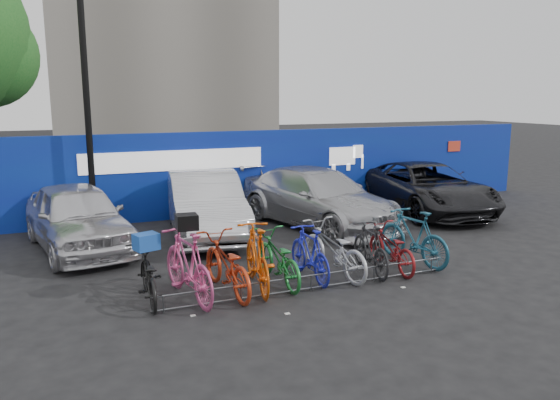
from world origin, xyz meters
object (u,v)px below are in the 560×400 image
bike_5 (310,253)px  bike_rack (311,282)px  car_2 (318,198)px  bike_3 (257,257)px  bike_4 (278,258)px  car_0 (77,217)px  car_1 (205,204)px  bike_7 (370,248)px  bike_6 (333,250)px  car_3 (426,188)px  bike_1 (188,265)px  bike_0 (148,276)px  bike_9 (413,237)px  lamppost (87,101)px  bike_8 (391,248)px  bike_2 (226,265)px

bike_5 → bike_rack: bearing=67.7°
car_2 → bike_3: car_2 is taller
bike_4 → car_0: bearing=-50.7°
car_1 → bike_7: bearing=-53.7°
bike_6 → car_3: bearing=-150.5°
bike_1 → bike_0: bearing=-22.3°
car_2 → bike_7: 4.03m
bike_0 → bike_6: (3.48, -0.01, 0.07)m
car_0 → bike_9: car_0 is taller
car_1 → car_0: bearing=-168.3°
car_0 → bike_9: bearing=-41.1°
lamppost → car_3: size_ratio=1.18×
bike_1 → bike_3: (1.24, 0.03, -0.02)m
car_3 → bike_8: bearing=-126.9°
bike_0 → bike_4: size_ratio=0.93×
bike_3 → car_1: bearing=-83.1°
lamppost → bike_9: lamppost is taller
lamppost → bike_9: size_ratio=3.23×
bike_2 → bike_7: bearing=174.6°
bike_7 → bike_0: bearing=6.6°
bike_rack → bike_3: 1.05m
car_2 → bike_7: car_2 is taller
car_2 → bike_6: car_2 is taller
car_0 → bike_1: (1.56, -3.95, -0.13)m
car_3 → bike_1: (-8.12, -4.27, -0.11)m
car_0 → bike_5: 5.45m
bike_3 → bike_7: bearing=-171.1°
lamppost → bike_6: 7.25m
car_2 → bike_6: 4.13m
bike_0 → bike_6: 3.48m
bike_8 → lamppost: bearing=-43.9°
car_0 → bike_5: size_ratio=2.59×
bike_rack → bike_2: bearing=162.1°
bike_9 → bike_rack: bearing=3.7°
bike_5 → car_3: bearing=-143.5°
bike_rack → bike_5: 0.70m
bike_1 → bike_7: size_ratio=1.22×
car_1 → car_3: size_ratio=0.90×
bike_rack → bike_8: size_ratio=3.28×
bike_4 → bike_9: (3.02, 0.07, 0.09)m
bike_0 → bike_7: bike_7 is taller
car_0 → bike_3: (2.81, -3.92, -0.15)m
bike_2 → car_3: bearing=-155.5°
bike_rack → bike_7: 1.59m
car_2 → bike_6: size_ratio=2.61×
bike_4 → bike_5: size_ratio=1.09×
car_2 → bike_5: bearing=-133.1°
car_0 → bike_8: car_0 is taller
car_0 → bike_7: (5.14, -3.93, -0.25)m
bike_5 → bike_6: bike_6 is taller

